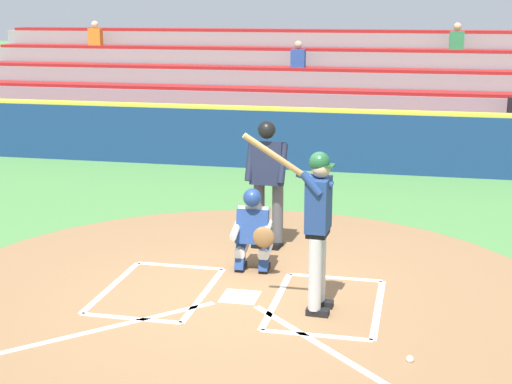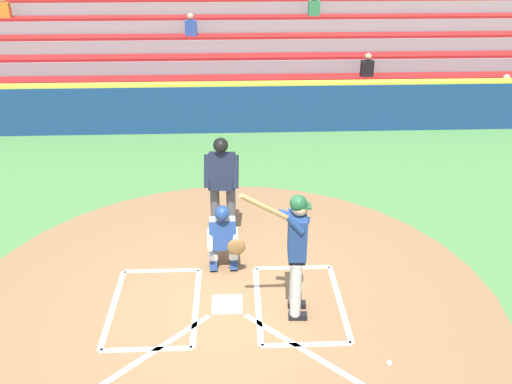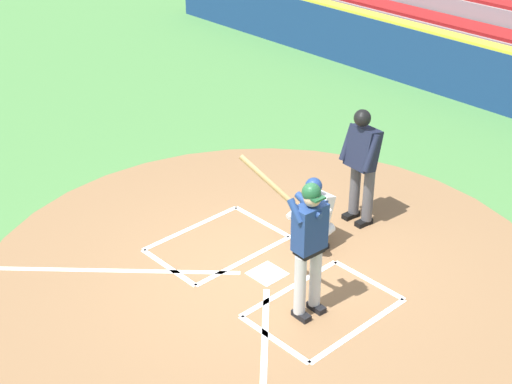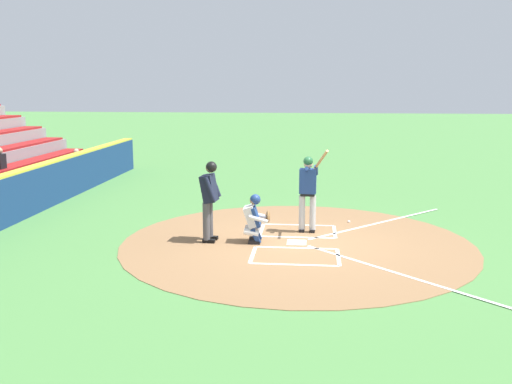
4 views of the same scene
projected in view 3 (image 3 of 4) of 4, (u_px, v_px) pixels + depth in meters
name	position (u px, v px, depth m)	size (l,w,h in m)	color
ground_plane	(267.00, 274.00, 10.41)	(120.00, 120.00, 0.00)	#4C8442
dirt_circle	(267.00, 274.00, 10.41)	(8.00, 8.00, 0.01)	olive
home_plate_and_chalk	(219.00, 300.00, 9.88)	(7.93, 4.91, 0.01)	white
batter	(308.00, 240.00, 9.13)	(0.96, 0.67, 2.13)	#BCBCBC
catcher	(314.00, 212.00, 10.73)	(0.60, 0.60, 1.13)	black
plate_umpire	(362.00, 159.00, 11.13)	(0.60, 0.45, 1.86)	#4C4C51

